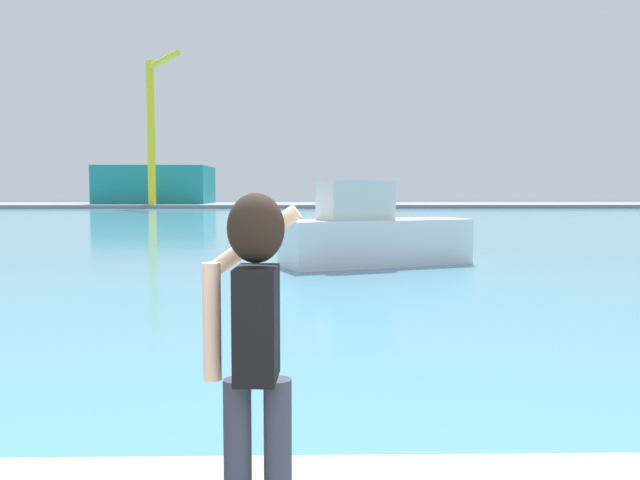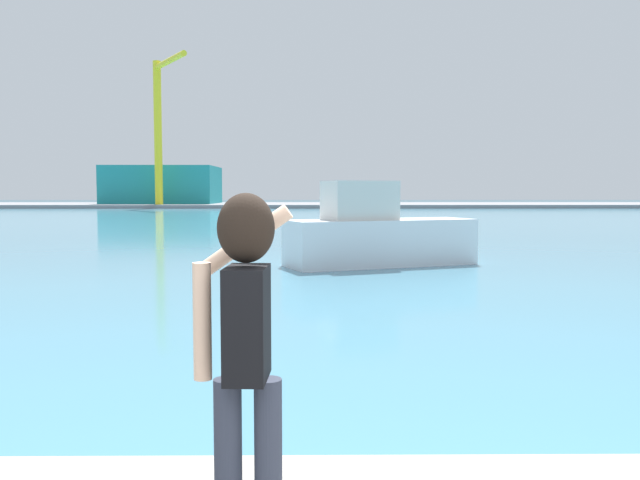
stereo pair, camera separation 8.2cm
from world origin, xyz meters
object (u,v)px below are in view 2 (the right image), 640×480
at_px(person_photographer, 245,330).
at_px(boat_moored, 377,235).
at_px(port_crane, 160,118).
at_px(warehouse_left, 163,185).

bearing_deg(person_photographer, boat_moored, -4.94).
bearing_deg(port_crane, person_photographer, -77.08).
bearing_deg(boat_moored, person_photographer, -118.68).
xyz_separation_m(boat_moored, warehouse_left, (-23.18, 75.71, 2.13)).
relative_size(person_photographer, boat_moored, 0.29).
relative_size(person_photographer, warehouse_left, 0.12).
distance_m(boat_moored, warehouse_left, 79.21).
bearing_deg(warehouse_left, port_crane, -78.73).
xyz_separation_m(warehouse_left, port_crane, (1.93, -9.69, 8.33)).
distance_m(boat_moored, port_crane, 70.13).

